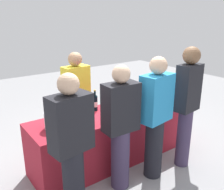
% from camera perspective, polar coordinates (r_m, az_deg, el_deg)
% --- Properties ---
extents(ground_plane, '(12.00, 12.00, 0.00)m').
position_cam_1_polar(ground_plane, '(3.91, -0.00, -14.15)').
color(ground_plane, gray).
extents(tasting_table, '(2.37, 0.70, 0.75)m').
position_cam_1_polar(tasting_table, '(3.72, -0.00, -9.23)').
color(tasting_table, maroon).
rests_on(tasting_table, ground_plane).
extents(wine_bottle_0, '(0.08, 0.08, 0.30)m').
position_cam_1_polar(wine_bottle_0, '(3.28, -12.24, -4.23)').
color(wine_bottle_0, black).
rests_on(wine_bottle_0, tasting_table).
extents(wine_bottle_1, '(0.07, 0.07, 0.32)m').
position_cam_1_polar(wine_bottle_1, '(3.36, -10.22, -3.42)').
color(wine_bottle_1, black).
rests_on(wine_bottle_1, tasting_table).
extents(wine_bottle_2, '(0.07, 0.07, 0.31)m').
position_cam_1_polar(wine_bottle_2, '(3.58, -3.87, -1.82)').
color(wine_bottle_2, black).
rests_on(wine_bottle_2, tasting_table).
extents(wine_bottle_3, '(0.07, 0.07, 0.32)m').
position_cam_1_polar(wine_bottle_3, '(3.70, -0.33, -1.14)').
color(wine_bottle_3, black).
rests_on(wine_bottle_3, tasting_table).
extents(wine_bottle_4, '(0.07, 0.07, 0.32)m').
position_cam_1_polar(wine_bottle_4, '(3.99, 6.88, 0.25)').
color(wine_bottle_4, black).
rests_on(wine_bottle_4, tasting_table).
extents(wine_bottle_5, '(0.07, 0.07, 0.31)m').
position_cam_1_polar(wine_bottle_5, '(4.12, 8.18, 0.68)').
color(wine_bottle_5, black).
rests_on(wine_bottle_5, tasting_table).
extents(wine_glass_0, '(0.06, 0.06, 0.13)m').
position_cam_1_polar(wine_glass_0, '(3.07, -11.28, -5.98)').
color(wine_glass_0, silver).
rests_on(wine_glass_0, tasting_table).
extents(wine_glass_1, '(0.07, 0.07, 0.14)m').
position_cam_1_polar(wine_glass_1, '(3.10, -6.75, -5.39)').
color(wine_glass_1, silver).
rests_on(wine_glass_1, tasting_table).
extents(wine_glass_2, '(0.06, 0.06, 0.13)m').
position_cam_1_polar(wine_glass_2, '(3.82, 7.07, -1.00)').
color(wine_glass_2, silver).
rests_on(wine_glass_2, tasting_table).
extents(wine_glass_3, '(0.07, 0.07, 0.15)m').
position_cam_1_polar(wine_glass_3, '(3.89, 8.77, -0.44)').
color(wine_glass_3, silver).
rests_on(wine_glass_3, tasting_table).
extents(ice_bucket, '(0.22, 0.22, 0.20)m').
position_cam_1_polar(ice_bucket, '(3.12, -13.18, -5.56)').
color(ice_bucket, silver).
rests_on(ice_bucket, tasting_table).
extents(server_pouring, '(0.41, 0.26, 1.55)m').
position_cam_1_polar(server_pouring, '(3.88, -8.00, -0.84)').
color(server_pouring, brown).
rests_on(server_pouring, ground_plane).
extents(guest_0, '(0.44, 0.28, 1.57)m').
position_cam_1_polar(guest_0, '(2.58, -9.16, -11.01)').
color(guest_0, black).
rests_on(guest_0, ground_plane).
extents(guest_1, '(0.43, 0.25, 1.55)m').
position_cam_1_polar(guest_1, '(2.96, 1.97, -6.93)').
color(guest_1, '#3F3351').
rests_on(guest_1, ground_plane).
extents(guest_2, '(0.45, 0.29, 1.61)m').
position_cam_1_polar(guest_2, '(3.20, 9.87, -4.64)').
color(guest_2, black).
rests_on(guest_2, ground_plane).
extents(guest_3, '(0.37, 0.23, 1.69)m').
position_cam_1_polar(guest_3, '(3.51, 16.68, -1.74)').
color(guest_3, '#3F3351').
rests_on(guest_3, ground_plane).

